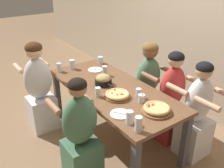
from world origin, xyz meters
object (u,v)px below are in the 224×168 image
(drinking_glass_g, at_px, (100,60))
(diner_far_right, at_px, (197,115))
(drinking_glass_a, at_px, (72,65))
(diner_far_midright, at_px, (171,101))
(drinking_glass_b, at_px, (98,93))
(diner_near_left, at_px, (40,90))
(diner_near_midright, at_px, (81,137))
(empty_plate_b, at_px, (120,114))
(pizza_board_main, at_px, (117,95))
(drinking_glass_e, at_px, (138,125))
(drinking_glass_f, at_px, (59,68))
(skillet_bowl, at_px, (103,80))
(empty_plate_a, at_px, (95,70))
(cocktail_glass_blue, at_px, (141,99))
(diner_far_center, at_px, (148,88))
(pizza_board_second, at_px, (157,109))
(drinking_glass_d, at_px, (105,71))
(drinking_glass_h, at_px, (138,94))
(drinking_glass_c, at_px, (130,117))

(drinking_glass_g, xyz_separation_m, diner_far_right, (1.52, 0.31, -0.26))
(drinking_glass_a, bearing_deg, diner_far_midright, 32.13)
(drinking_glass_b, bearing_deg, diner_near_left, -155.97)
(drinking_glass_b, height_order, diner_near_midright, diner_near_midright)
(empty_plate_b, bearing_deg, pizza_board_main, 148.35)
(drinking_glass_b, xyz_separation_m, diner_far_midright, (0.30, 0.88, -0.26))
(drinking_glass_e, bearing_deg, drinking_glass_a, 173.59)
(drinking_glass_f, height_order, diner_far_midright, diner_far_midright)
(skillet_bowl, relative_size, empty_plate_a, 1.49)
(empty_plate_a, relative_size, cocktail_glass_blue, 1.77)
(empty_plate_b, bearing_deg, drinking_glass_b, 177.81)
(cocktail_glass_blue, bearing_deg, drinking_glass_a, -171.96)
(empty_plate_b, distance_m, diner_far_right, 0.95)
(drinking_glass_g, distance_m, diner_far_right, 1.57)
(diner_far_midright, bearing_deg, drinking_glass_a, -57.87)
(cocktail_glass_blue, distance_m, diner_far_center, 0.79)
(pizza_board_second, xyz_separation_m, diner_near_midright, (-0.33, -0.69, -0.25))
(drinking_glass_f, xyz_separation_m, diner_near_midright, (1.17, -0.32, -0.27))
(diner_near_midright, relative_size, diner_near_left, 0.95)
(empty_plate_a, relative_size, drinking_glass_a, 1.52)
(drinking_glass_d, distance_m, diner_far_center, 0.64)
(drinking_glass_d, distance_m, diner_far_right, 1.25)
(skillet_bowl, distance_m, empty_plate_b, 0.70)
(diner_near_midright, bearing_deg, drinking_glass_h, -0.19)
(empty_plate_b, distance_m, diner_far_midright, 0.93)
(empty_plate_b, xyz_separation_m, drinking_glass_e, (0.31, -0.03, 0.06))
(diner_near_midright, bearing_deg, drinking_glass_a, 65.99)
(pizza_board_second, distance_m, drinking_glass_a, 1.49)
(cocktail_glass_blue, height_order, diner_far_midright, diner_far_midright)
(pizza_board_second, height_order, diner_near_left, diner_near_left)
(diner_far_midright, xyz_separation_m, diner_near_left, (-1.15, -1.25, 0.04))
(skillet_bowl, height_order, drinking_glass_a, skillet_bowl)
(pizza_board_main, bearing_deg, diner_near_midright, -76.45)
(drinking_glass_e, xyz_separation_m, diner_far_midright, (-0.44, 0.92, -0.27))
(drinking_glass_c, height_order, diner_far_center, diner_far_center)
(drinking_glass_e, xyz_separation_m, diner_far_center, (-0.86, 0.92, -0.26))
(pizza_board_main, distance_m, drinking_glass_b, 0.22)
(empty_plate_a, relative_size, drinking_glass_f, 1.66)
(diner_near_midright, bearing_deg, drinking_glass_c, -44.18)
(drinking_glass_h, xyz_separation_m, diner_far_right, (0.41, 0.52, -0.26))
(drinking_glass_d, xyz_separation_m, drinking_glass_g, (-0.40, 0.18, -0.01))
(drinking_glass_b, height_order, diner_far_right, diner_far_right)
(drinking_glass_b, height_order, drinking_glass_f, drinking_glass_f)
(drinking_glass_e, bearing_deg, drinking_glass_c, 174.89)
(empty_plate_b, relative_size, drinking_glass_d, 1.57)
(skillet_bowl, height_order, diner_far_right, diner_far_right)
(pizza_board_main, xyz_separation_m, empty_plate_a, (-0.79, 0.20, -0.02))
(drinking_glass_g, height_order, diner_near_midright, diner_near_midright)
(empty_plate_a, bearing_deg, skillet_bowl, -18.93)
(pizza_board_main, height_order, diner_near_midright, diner_near_midright)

